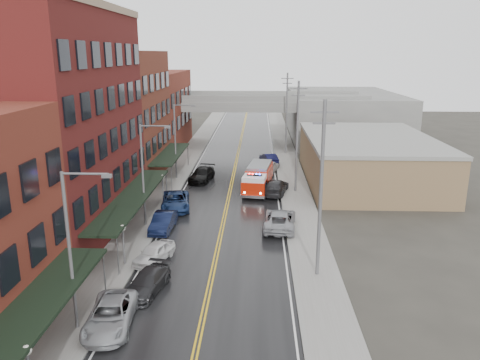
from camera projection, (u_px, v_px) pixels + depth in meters
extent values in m
cube|color=black|center=(227.00, 205.00, 46.80)|extent=(11.00, 160.00, 0.02)
cube|color=slate|center=(155.00, 204.00, 47.07)|extent=(3.00, 160.00, 0.15)
cube|color=slate|center=(300.00, 206.00, 46.50)|extent=(3.00, 160.00, 0.15)
cube|color=gray|center=(171.00, 204.00, 47.00)|extent=(0.30, 160.00, 0.15)
cube|color=gray|center=(283.00, 206.00, 46.56)|extent=(0.30, 160.00, 0.15)
cube|color=#521615|center=(58.00, 126.00, 38.21)|extent=(9.00, 20.00, 18.00)
cube|color=#5B261B|center=(121.00, 116.00, 55.47)|extent=(9.00, 15.00, 15.00)
cube|color=maroon|center=(154.00, 111.00, 72.74)|extent=(9.00, 20.00, 12.00)
cube|color=brown|center=(368.00, 160.00, 55.17)|extent=(14.00, 22.00, 5.00)
cube|color=slate|center=(342.00, 115.00, 83.62)|extent=(18.00, 30.00, 8.00)
cube|color=black|center=(24.00, 321.00, 21.24)|extent=(2.60, 16.00, 0.18)
cylinder|color=slate|center=(104.00, 275.00, 28.92)|extent=(0.10, 0.10, 3.00)
cube|color=black|center=(133.00, 197.00, 39.56)|extent=(2.60, 18.00, 0.18)
cylinder|color=slate|center=(118.00, 256.00, 31.62)|extent=(0.10, 0.10, 3.00)
cylinder|color=slate|center=(166.00, 186.00, 48.20)|extent=(0.10, 0.10, 3.00)
cube|color=black|center=(171.00, 154.00, 56.43)|extent=(2.60, 13.00, 0.18)
cylinder|color=slate|center=(171.00, 179.00, 50.90)|extent=(0.10, 0.10, 3.00)
cylinder|color=slate|center=(188.00, 155.00, 62.66)|extent=(0.10, 0.10, 3.00)
sphere|color=silver|center=(26.00, 350.00, 19.30)|extent=(0.44, 0.44, 0.44)
cylinder|color=#59595B|center=(124.00, 248.00, 33.19)|extent=(0.14, 0.14, 2.80)
sphere|color=silver|center=(122.00, 228.00, 32.79)|extent=(0.44, 0.44, 0.44)
cylinder|color=#59595B|center=(163.00, 191.00, 46.68)|extent=(0.14, 0.14, 2.80)
sphere|color=silver|center=(162.00, 177.00, 46.29)|extent=(0.44, 0.44, 0.44)
cylinder|color=#59595B|center=(70.00, 254.00, 24.68)|extent=(0.18, 0.18, 9.00)
cylinder|color=#59595B|center=(85.00, 174.00, 23.47)|extent=(2.40, 0.12, 0.12)
cube|color=#59595B|center=(107.00, 176.00, 23.46)|extent=(0.50, 0.22, 0.18)
cylinder|color=#59595B|center=(143.00, 177.00, 40.10)|extent=(0.18, 0.18, 9.00)
cylinder|color=#59595B|center=(154.00, 126.00, 38.90)|extent=(2.40, 0.12, 0.12)
cube|color=#59595B|center=(167.00, 127.00, 38.88)|extent=(0.50, 0.22, 0.18)
cylinder|color=#59595B|center=(175.00, 142.00, 55.53)|extent=(0.18, 0.18, 9.00)
cylinder|color=#59595B|center=(184.00, 105.00, 54.32)|extent=(2.40, 0.12, 0.12)
cube|color=#59595B|center=(194.00, 106.00, 54.31)|extent=(0.50, 0.22, 0.18)
cylinder|color=#59595B|center=(321.00, 192.00, 30.49)|extent=(0.24, 0.24, 12.00)
cube|color=#59595B|center=(325.00, 112.00, 29.12)|extent=(1.80, 0.12, 0.12)
cube|color=#59595B|center=(324.00, 123.00, 29.30)|extent=(1.40, 0.12, 0.12)
cylinder|color=#59595B|center=(297.00, 138.00, 49.77)|extent=(0.24, 0.24, 12.00)
cube|color=#59595B|center=(299.00, 89.00, 48.40)|extent=(1.80, 0.12, 0.12)
cube|color=#59595B|center=(298.00, 95.00, 48.59)|extent=(1.40, 0.12, 0.12)
cylinder|color=#59595B|center=(287.00, 114.00, 69.05)|extent=(0.24, 0.24, 12.00)
cube|color=#59595B|center=(287.00, 78.00, 67.68)|extent=(1.80, 0.12, 0.12)
cube|color=#59595B|center=(287.00, 83.00, 67.87)|extent=(1.40, 0.12, 0.12)
cube|color=slate|center=(240.00, 104.00, 75.88)|extent=(40.00, 10.00, 1.50)
cube|color=slate|center=(173.00, 127.00, 77.29)|extent=(1.60, 8.00, 6.00)
cube|color=slate|center=(307.00, 127.00, 76.44)|extent=(1.60, 8.00, 6.00)
cube|color=#B61C08|center=(260.00, 175.00, 52.46)|extent=(3.17, 5.64, 2.04)
cube|color=#B61C08|center=(254.00, 187.00, 48.93)|extent=(2.77, 2.85, 1.46)
cube|color=silver|center=(254.00, 178.00, 48.68)|extent=(2.62, 2.64, 0.49)
cube|color=black|center=(255.00, 184.00, 49.04)|extent=(2.65, 1.89, 0.78)
cube|color=slate|center=(260.00, 165.00, 52.15)|extent=(2.87, 5.22, 0.29)
cube|color=black|center=(254.00, 175.00, 48.59)|extent=(1.58, 0.49, 0.14)
sphere|color=#FF0C0C|center=(249.00, 174.00, 48.67)|extent=(0.19, 0.19, 0.19)
sphere|color=#1933FF|center=(260.00, 174.00, 48.48)|extent=(0.19, 0.19, 0.19)
cylinder|color=black|center=(244.00, 193.00, 49.22)|extent=(1.01, 0.48, 0.97)
cylinder|color=black|center=(264.00, 194.00, 48.84)|extent=(1.01, 0.48, 0.97)
cylinder|color=black|center=(249.00, 185.00, 52.45)|extent=(1.01, 0.48, 0.97)
cylinder|color=black|center=(268.00, 186.00, 52.08)|extent=(1.01, 0.48, 0.97)
cylinder|color=black|center=(253.00, 179.00, 54.76)|extent=(1.01, 0.48, 0.97)
cylinder|color=black|center=(271.00, 180.00, 54.39)|extent=(1.01, 0.48, 0.97)
imported|color=#989BA0|center=(111.00, 315.00, 25.90)|extent=(2.84, 5.39, 1.45)
imported|color=black|center=(147.00, 282.00, 29.74)|extent=(2.71, 4.84, 1.33)
imported|color=silver|center=(154.00, 253.00, 34.07)|extent=(2.90, 4.38, 1.38)
imported|color=black|center=(163.00, 222.00, 40.09)|extent=(1.80, 4.69, 1.53)
imported|color=navy|center=(175.00, 201.00, 45.63)|extent=(3.51, 6.09, 1.60)
imported|color=black|center=(202.00, 175.00, 55.61)|extent=(3.06, 5.71, 1.58)
imported|color=gray|center=(280.00, 220.00, 40.47)|extent=(3.18, 6.00, 1.61)
imported|color=#262629|center=(276.00, 187.00, 50.45)|extent=(3.35, 5.83, 1.59)
imported|color=#B9B9B9|center=(271.00, 166.00, 60.18)|extent=(2.59, 4.30, 1.37)
imported|color=black|center=(269.00, 159.00, 64.28)|extent=(2.73, 4.73, 1.47)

